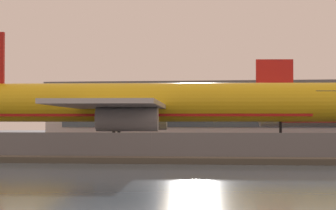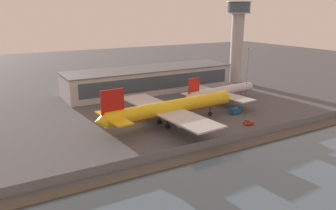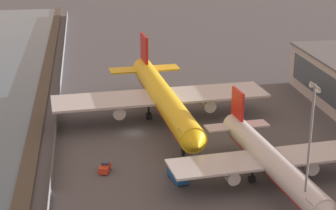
# 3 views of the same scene
# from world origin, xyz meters

# --- Properties ---
(ground_plane) EXTENTS (500.00, 500.00, 0.00)m
(ground_plane) POSITION_xyz_m (0.00, 0.00, 0.00)
(ground_plane) COLOR #4C4C51
(shoreline_seawall) EXTENTS (320.00, 3.00, 0.50)m
(shoreline_seawall) POSITION_xyz_m (0.00, -20.50, 0.25)
(shoreline_seawall) COLOR #474238
(shoreline_seawall) RESTS_ON ground
(perimeter_fence) EXTENTS (280.00, 0.10, 2.51)m
(perimeter_fence) POSITION_xyz_m (0.00, -16.00, 1.25)
(perimeter_fence) COLOR slate
(perimeter_fence) RESTS_ON ground
(cargo_jet_yellow) EXTENTS (55.58, 48.19, 15.26)m
(cargo_jet_yellow) POSITION_xyz_m (-5.35, 6.91, 5.82)
(cargo_jet_yellow) COLOR yellow
(cargo_jet_yellow) RESTS_ON ground
(passenger_jet_silver) EXTENTS (40.17, 34.36, 12.56)m
(passenger_jet_silver) POSITION_xyz_m (27.32, 20.37, 4.80)
(passenger_jet_silver) COLOR silver
(passenger_jet_silver) RESTS_ON ground
(baggage_tug) EXTENTS (3.51, 2.41, 1.80)m
(baggage_tug) POSITION_xyz_m (17.78, -6.78, 0.81)
(baggage_tug) COLOR red
(baggage_tug) RESTS_ON ground
(ops_van) EXTENTS (5.52, 3.14, 2.48)m
(ops_van) POSITION_xyz_m (23.10, 5.56, 1.28)
(ops_van) COLOR #19519E
(ops_van) RESTS_ON ground
(control_tower) EXTENTS (12.99, 12.99, 45.02)m
(control_tower) POSITION_xyz_m (61.44, 50.49, 25.89)
(control_tower) COLOR #ADADB2
(control_tower) RESTS_ON ground
(terminal_building) EXTENTS (82.87, 21.53, 11.28)m
(terminal_building) POSITION_xyz_m (11.61, 55.30, 5.65)
(terminal_building) COLOR #B2B2B7
(terminal_building) RESTS_ON ground
(apron_light_mast_apron_west) EXTENTS (3.20, 0.40, 22.53)m
(apron_light_mast_apron_west) POSITION_xyz_m (41.85, 20.75, 12.56)
(apron_light_mast_apron_west) COLOR gray
(apron_light_mast_apron_west) RESTS_ON ground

